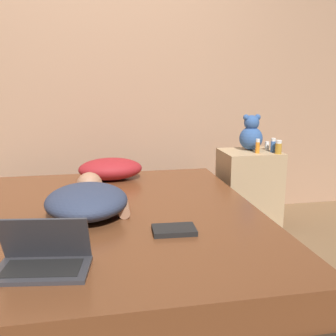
{
  "coord_description": "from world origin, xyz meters",
  "views": [
    {
      "loc": [
        -0.04,
        -2.04,
        1.16
      ],
      "look_at": [
        0.4,
        0.24,
        0.63
      ],
      "focal_mm": 42.0,
      "sensor_mm": 36.0,
      "label": 1
    }
  ],
  "objects_px": {
    "bottle_amber": "(278,147)",
    "bottle_blue": "(273,145)",
    "teddy_bear": "(251,135)",
    "book": "(174,230)",
    "laptop": "(43,258)",
    "bottle_orange": "(258,146)",
    "person_lying": "(88,199)",
    "bottle_white": "(267,146)",
    "pillow": "(110,169)"
  },
  "relations": [
    {
      "from": "teddy_bear",
      "to": "book",
      "type": "distance_m",
      "value": 1.45
    },
    {
      "from": "bottle_blue",
      "to": "bottle_white",
      "type": "bearing_deg",
      "value": 92.95
    },
    {
      "from": "pillow",
      "to": "person_lying",
      "type": "xyz_separation_m",
      "value": [
        -0.16,
        -0.72,
        0.0
      ]
    },
    {
      "from": "bottle_orange",
      "to": "book",
      "type": "xyz_separation_m",
      "value": [
        -0.84,
        -1.0,
        -0.21
      ]
    },
    {
      "from": "teddy_bear",
      "to": "bottle_white",
      "type": "bearing_deg",
      "value": -14.19
    },
    {
      "from": "teddy_bear",
      "to": "bottle_blue",
      "type": "distance_m",
      "value": 0.19
    },
    {
      "from": "teddy_bear",
      "to": "bottle_white",
      "type": "xyz_separation_m",
      "value": [
        0.12,
        -0.03,
        -0.09
      ]
    },
    {
      "from": "teddy_bear",
      "to": "bottle_orange",
      "type": "bearing_deg",
      "value": -91.99
    },
    {
      "from": "pillow",
      "to": "bottle_blue",
      "type": "bearing_deg",
      "value": -2.37
    },
    {
      "from": "bottle_amber",
      "to": "pillow",
      "type": "bearing_deg",
      "value": 174.25
    },
    {
      "from": "laptop",
      "to": "bottle_white",
      "type": "distance_m",
      "value": 2.07
    },
    {
      "from": "laptop",
      "to": "bottle_blue",
      "type": "xyz_separation_m",
      "value": [
        1.54,
        1.28,
        0.17
      ]
    },
    {
      "from": "teddy_bear",
      "to": "bottle_blue",
      "type": "bearing_deg",
      "value": -44.5
    },
    {
      "from": "person_lying",
      "to": "laptop",
      "type": "height_order",
      "value": "laptop"
    },
    {
      "from": "laptop",
      "to": "bottle_blue",
      "type": "height_order",
      "value": "bottle_blue"
    },
    {
      "from": "pillow",
      "to": "bottle_amber",
      "type": "bearing_deg",
      "value": -5.75
    },
    {
      "from": "book",
      "to": "bottle_amber",
      "type": "bearing_deg",
      "value": 43.8
    },
    {
      "from": "bottle_orange",
      "to": "bottle_white",
      "type": "height_order",
      "value": "bottle_orange"
    },
    {
      "from": "laptop",
      "to": "bottle_blue",
      "type": "distance_m",
      "value": 2.01
    },
    {
      "from": "person_lying",
      "to": "bottle_amber",
      "type": "relative_size",
      "value": 6.55
    },
    {
      "from": "teddy_bear",
      "to": "bottle_orange",
      "type": "xyz_separation_m",
      "value": [
        -0.01,
        -0.14,
        -0.07
      ]
    },
    {
      "from": "person_lying",
      "to": "pillow",
      "type": "bearing_deg",
      "value": 80.34
    },
    {
      "from": "bottle_blue",
      "to": "bottle_orange",
      "type": "bearing_deg",
      "value": -172.0
    },
    {
      "from": "bottle_white",
      "to": "book",
      "type": "xyz_separation_m",
      "value": [
        -0.97,
        -1.11,
        -0.19
      ]
    },
    {
      "from": "pillow",
      "to": "laptop",
      "type": "xyz_separation_m",
      "value": [
        -0.32,
        -1.33,
        -0.03
      ]
    },
    {
      "from": "bottle_amber",
      "to": "bottle_blue",
      "type": "height_order",
      "value": "bottle_blue"
    },
    {
      "from": "bottle_orange",
      "to": "person_lying",
      "type": "bearing_deg",
      "value": -152.54
    },
    {
      "from": "pillow",
      "to": "bottle_orange",
      "type": "relative_size",
      "value": 4.21
    },
    {
      "from": "bottle_white",
      "to": "bottle_amber",
      "type": "height_order",
      "value": "bottle_amber"
    },
    {
      "from": "laptop",
      "to": "book",
      "type": "distance_m",
      "value": 0.62
    },
    {
      "from": "bottle_orange",
      "to": "bottle_amber",
      "type": "bearing_deg",
      "value": -21.14
    },
    {
      "from": "laptop",
      "to": "bottle_amber",
      "type": "relative_size",
      "value": 3.69
    },
    {
      "from": "bottle_blue",
      "to": "book",
      "type": "bearing_deg",
      "value": -133.84
    },
    {
      "from": "laptop",
      "to": "bottle_amber",
      "type": "bearing_deg",
      "value": 46.22
    },
    {
      "from": "laptop",
      "to": "bottle_amber",
      "type": "height_order",
      "value": "bottle_amber"
    },
    {
      "from": "bottle_white",
      "to": "laptop",
      "type": "bearing_deg",
      "value": -138.09
    },
    {
      "from": "person_lying",
      "to": "teddy_bear",
      "type": "distance_m",
      "value": 1.49
    },
    {
      "from": "bottle_amber",
      "to": "laptop",
      "type": "bearing_deg",
      "value": -141.98
    },
    {
      "from": "person_lying",
      "to": "teddy_bear",
      "type": "bearing_deg",
      "value": 34.94
    },
    {
      "from": "pillow",
      "to": "bottle_orange",
      "type": "bearing_deg",
      "value": -3.64
    },
    {
      "from": "laptop",
      "to": "bottle_amber",
      "type": "xyz_separation_m",
      "value": [
        1.55,
        1.21,
        0.17
      ]
    },
    {
      "from": "person_lying",
      "to": "bottle_orange",
      "type": "relative_size",
      "value": 6.17
    },
    {
      "from": "person_lying",
      "to": "bottle_blue",
      "type": "xyz_separation_m",
      "value": [
        1.38,
        0.67,
        0.14
      ]
    },
    {
      "from": "pillow",
      "to": "teddy_bear",
      "type": "distance_m",
      "value": 1.12
    },
    {
      "from": "bottle_orange",
      "to": "book",
      "type": "height_order",
      "value": "bottle_orange"
    },
    {
      "from": "bottle_amber",
      "to": "bottle_blue",
      "type": "bearing_deg",
      "value": 95.86
    },
    {
      "from": "laptop",
      "to": "bottle_white",
      "type": "bearing_deg",
      "value": 50.11
    },
    {
      "from": "bottle_orange",
      "to": "teddy_bear",
      "type": "bearing_deg",
      "value": 88.01
    },
    {
      "from": "person_lying",
      "to": "bottle_amber",
      "type": "xyz_separation_m",
      "value": [
        1.38,
        0.59,
        0.14
      ]
    },
    {
      "from": "pillow",
      "to": "bottle_blue",
      "type": "distance_m",
      "value": 1.23
    }
  ]
}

